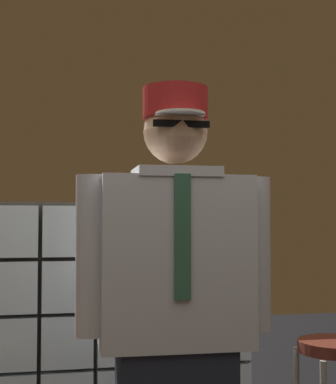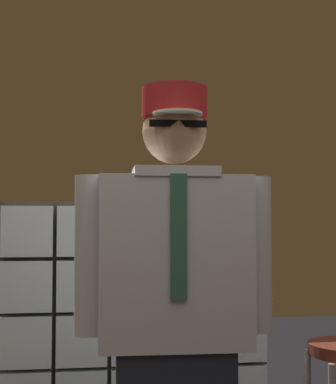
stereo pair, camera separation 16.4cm
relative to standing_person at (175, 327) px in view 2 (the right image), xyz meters
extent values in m
cube|color=silver|center=(-0.61, 1.00, -0.24)|extent=(0.26, 0.08, 0.26)
cube|color=silver|center=(-0.34, 1.00, -0.24)|extent=(0.26, 0.08, 0.26)
cube|color=silver|center=(-0.06, 1.00, -0.24)|extent=(0.26, 0.08, 0.26)
cube|color=silver|center=(0.22, 1.00, -0.24)|extent=(0.26, 0.08, 0.26)
cube|color=silver|center=(0.50, 1.00, -0.24)|extent=(0.26, 0.08, 0.26)
cube|color=silver|center=(-0.61, 1.00, 0.04)|extent=(0.26, 0.08, 0.26)
cube|color=silver|center=(-0.34, 1.00, 0.04)|extent=(0.26, 0.08, 0.26)
cube|color=silver|center=(-0.06, 1.00, 0.04)|extent=(0.26, 0.08, 0.26)
cube|color=silver|center=(0.22, 1.00, 0.04)|extent=(0.26, 0.08, 0.26)
cube|color=silver|center=(0.50, 1.00, 0.04)|extent=(0.26, 0.08, 0.26)
cube|color=silver|center=(-0.61, 1.00, 0.32)|extent=(0.26, 0.08, 0.26)
cube|color=silver|center=(-0.34, 1.00, 0.32)|extent=(0.26, 0.08, 0.26)
cube|color=silver|center=(-0.06, 1.00, 0.32)|extent=(0.26, 0.08, 0.26)
cube|color=silver|center=(0.22, 1.00, 0.32)|extent=(0.26, 0.08, 0.26)
cube|color=silver|center=(0.50, 1.00, 0.32)|extent=(0.26, 0.08, 0.26)
cube|color=#38332D|center=(-0.06, 1.05, -0.24)|extent=(1.41, 0.02, 1.41)
cube|color=silver|center=(0.00, 0.00, 0.23)|extent=(0.54, 0.24, 0.60)
cube|color=#33664C|center=(0.00, -0.12, 0.32)|extent=(0.06, 0.01, 0.42)
cube|color=silver|center=(0.00, 0.00, 0.54)|extent=(0.30, 0.25, 0.04)
sphere|color=tan|center=(0.00, 0.00, 0.69)|extent=(0.23, 0.23, 0.23)
ellipsoid|color=black|center=(0.00, -0.05, 0.65)|extent=(0.15, 0.08, 0.10)
cube|color=black|center=(0.00, -0.11, 0.70)|extent=(0.20, 0.02, 0.02)
cylinder|color=white|center=(0.00, -0.09, 0.74)|extent=(0.18, 0.18, 0.01)
cylinder|color=maroon|center=(0.00, 0.00, 0.79)|extent=(0.23, 0.23, 0.11)
cylinder|color=silver|center=(0.30, -0.01, 0.25)|extent=(0.11, 0.11, 0.55)
cylinder|color=silver|center=(-0.30, 0.01, 0.25)|extent=(0.11, 0.11, 0.55)
camera|label=1|loc=(-0.46, -2.03, 0.37)|focal=54.82mm
camera|label=2|loc=(-0.29, -2.06, 0.37)|focal=54.82mm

